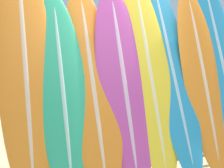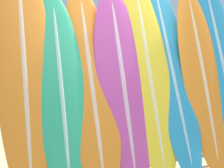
# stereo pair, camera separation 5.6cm
# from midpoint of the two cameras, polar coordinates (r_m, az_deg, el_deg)

# --- Properties ---
(ocean_water) EXTENTS (120.00, 60.00, 0.01)m
(ocean_water) POSITION_cam_midpoint_polar(r_m,az_deg,el_deg) (42.98, -18.27, 6.07)
(ocean_water) COLOR teal
(ocean_water) RESTS_ON ground_plane
(surfboard_rack) EXTENTS (2.63, 0.04, 0.89)m
(surfboard_rack) POSITION_cam_midpoint_polar(r_m,az_deg,el_deg) (3.44, 4.08, -8.98)
(surfboard_rack) COLOR slate
(surfboard_rack) RESTS_ON ground_plane
(surfboard_slot_0) EXTENTS (0.54, 1.07, 2.51)m
(surfboard_slot_0) POSITION_cam_midpoint_polar(r_m,az_deg,el_deg) (3.14, -16.11, 3.40)
(surfboard_slot_0) COLOR orange
(surfboard_slot_0) RESTS_ON ground_plane
(surfboard_slot_1) EXTENTS (0.49, 0.92, 1.99)m
(surfboard_slot_1) POSITION_cam_midpoint_polar(r_m,az_deg,el_deg) (3.10, -9.59, -1.27)
(surfboard_slot_1) COLOR #289E70
(surfboard_slot_1) RESTS_ON ground_plane
(surfboard_slot_2) EXTENTS (0.55, 1.06, 2.09)m
(surfboard_slot_2) POSITION_cam_midpoint_polar(r_m,az_deg,el_deg) (3.20, -4.12, -0.02)
(surfboard_slot_2) COLOR orange
(surfboard_slot_2) RESTS_ON ground_plane
(surfboard_slot_3) EXTENTS (0.57, 0.92, 2.09)m
(surfboard_slot_3) POSITION_cam_midpoint_polar(r_m,az_deg,el_deg) (3.29, 1.61, 0.22)
(surfboard_slot_3) COLOR #B23D8E
(surfboard_slot_3) RESTS_ON ground_plane
(surfboard_slot_4) EXTENTS (0.51, 1.01, 2.26)m
(surfboard_slot_4) POSITION_cam_midpoint_polar(r_m,az_deg,el_deg) (3.45, 6.38, 2.02)
(surfboard_slot_4) COLOR yellow
(surfboard_slot_4) RESTS_ON ground_plane
(surfboard_slot_5) EXTENTS (0.49, 1.18, 2.33)m
(surfboard_slot_5) POSITION_cam_midpoint_polar(r_m,az_deg,el_deg) (3.62, 10.38, 2.78)
(surfboard_slot_5) COLOR teal
(surfboard_slot_5) RESTS_ON ground_plane
(surfboard_slot_6) EXTENTS (0.51, 0.89, 2.14)m
(surfboard_slot_6) POSITION_cam_midpoint_polar(r_m,az_deg,el_deg) (3.76, 15.74, 1.32)
(surfboard_slot_6) COLOR orange
(surfboard_slot_6) RESTS_ON ground_plane
(surfboard_slot_7) EXTENTS (0.52, 1.05, 2.40)m
(surfboard_slot_7) POSITION_cam_midpoint_polar(r_m,az_deg,el_deg) (3.98, 18.88, 3.46)
(surfboard_slot_7) COLOR teal
(surfboard_slot_7) RESTS_ON ground_plane
(person_mid_beach) EXTENTS (0.22, 0.28, 1.67)m
(person_mid_beach) POSITION_cam_midpoint_polar(r_m,az_deg,el_deg) (10.23, 1.06, 5.11)
(person_mid_beach) COLOR tan
(person_mid_beach) RESTS_ON ground_plane
(person_far_left) EXTENTS (0.27, 0.25, 1.59)m
(person_far_left) POSITION_cam_midpoint_polar(r_m,az_deg,el_deg) (8.29, -1.84, 4.02)
(person_far_left) COLOR tan
(person_far_left) RESTS_ON ground_plane
(person_far_right) EXTENTS (0.28, 0.25, 1.61)m
(person_far_right) POSITION_cam_midpoint_polar(r_m,az_deg,el_deg) (8.81, -13.56, 4.11)
(person_far_right) COLOR beige
(person_far_right) RESTS_ON ground_plane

